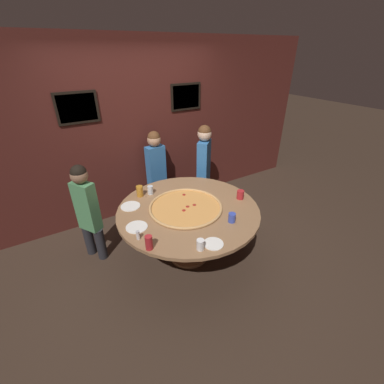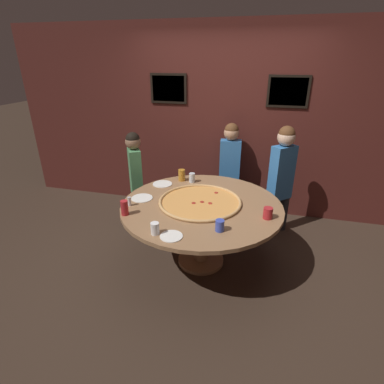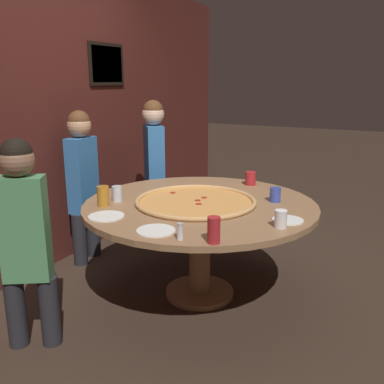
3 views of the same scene
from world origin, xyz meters
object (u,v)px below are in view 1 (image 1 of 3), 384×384
(drink_cup_near_right, at_px, (150,190))
(white_plate_left_side, at_px, (137,227))
(white_plate_near_front, at_px, (213,244))
(diner_side_left, at_px, (87,208))
(drink_cup_by_shaker, at_px, (240,195))
(drink_cup_far_right, at_px, (140,191))
(giant_pizza, at_px, (186,207))
(dining_table, at_px, (188,216))
(diner_far_left, at_px, (204,164))
(drink_cup_beside_pizza, at_px, (149,243))
(white_plate_right_side, at_px, (131,206))
(drink_cup_centre_back, at_px, (200,245))
(drink_cup_front_edge, at_px, (232,218))
(condiment_shaker, at_px, (138,235))
(diner_far_right, at_px, (156,168))

(drink_cup_near_right, xyz_separation_m, white_plate_left_side, (-0.42, -0.59, -0.05))
(white_plate_near_front, xyz_separation_m, diner_side_left, (-0.92, 1.32, -0.01))
(drink_cup_by_shaker, xyz_separation_m, drink_cup_far_right, (-1.06, 0.72, 0.01))
(giant_pizza, xyz_separation_m, drink_cup_by_shaker, (0.70, -0.17, 0.04))
(dining_table, xyz_separation_m, diner_far_left, (0.82, 0.90, 0.18))
(drink_cup_beside_pizza, xyz_separation_m, white_plate_near_front, (0.56, -0.27, -0.07))
(drink_cup_by_shaker, relative_size, white_plate_right_side, 0.48)
(drink_cup_centre_back, bearing_deg, drink_cup_by_shaker, 29.09)
(white_plate_right_side, bearing_deg, giant_pizza, -34.19)
(drink_cup_by_shaker, bearing_deg, white_plate_near_front, -146.21)
(giant_pizza, relative_size, drink_cup_far_right, 6.18)
(giant_pizza, distance_m, white_plate_left_side, 0.64)
(drink_cup_centre_back, bearing_deg, diner_side_left, 120.44)
(drink_cup_front_edge, relative_size, drink_cup_by_shaker, 0.94)
(white_plate_left_side, relative_size, white_plate_right_side, 0.99)
(drink_cup_beside_pizza, bearing_deg, drink_cup_far_right, 73.39)
(drink_cup_front_edge, height_order, condiment_shaker, drink_cup_front_edge)
(white_plate_right_side, bearing_deg, diner_far_right, 48.80)
(drink_cup_near_right, height_order, diner_far_left, diner_far_left)
(drink_cup_centre_back, xyz_separation_m, diner_far_left, (1.09, 1.57, 0.01))
(drink_cup_far_right, relative_size, drink_cup_near_right, 1.24)
(condiment_shaker, bearing_deg, drink_cup_beside_pizza, -78.36)
(drink_cup_near_right, relative_size, white_plate_left_side, 0.49)
(white_plate_near_front, height_order, condiment_shaker, condiment_shaker)
(white_plate_near_front, bearing_deg, drink_cup_beside_pizza, 154.68)
(drink_cup_by_shaker, height_order, white_plate_near_front, drink_cup_by_shaker)
(drink_cup_near_right, bearing_deg, drink_cup_by_shaker, -37.27)
(giant_pizza, height_order, drink_cup_far_right, drink_cup_far_right)
(diner_far_right, bearing_deg, drink_cup_front_edge, 88.48)
(giant_pizza, height_order, drink_cup_beside_pizza, drink_cup_beside_pizza)
(dining_table, bearing_deg, giant_pizza, 134.54)
(white_plate_right_side, xyz_separation_m, diner_side_left, (-0.46, 0.24, -0.01))
(white_plate_near_front, relative_size, diner_far_right, 0.15)
(giant_pizza, xyz_separation_m, white_plate_near_front, (-0.09, -0.70, -0.01))
(drink_cup_near_right, distance_m, diner_side_left, 0.80)
(diner_far_left, bearing_deg, white_plate_near_front, 16.94)
(white_plate_left_side, bearing_deg, dining_table, 2.72)
(drink_cup_by_shaker, bearing_deg, drink_cup_front_edge, -140.66)
(white_plate_near_front, height_order, white_plate_right_side, same)
(drink_cup_beside_pizza, bearing_deg, giant_pizza, 33.72)
(diner_side_left, bearing_deg, drink_cup_near_right, -127.51)
(drink_cup_centre_back, bearing_deg, diner_far_left, 55.33)
(drink_cup_beside_pizza, relative_size, white_plate_near_front, 0.75)
(dining_table, height_order, drink_cup_near_right, drink_cup_near_right)
(dining_table, relative_size, drink_cup_by_shaker, 15.07)
(diner_side_left, bearing_deg, condiment_shaker, 168.70)
(drink_cup_beside_pizza, relative_size, white_plate_left_side, 0.64)
(drink_cup_near_right, relative_size, white_plate_near_front, 0.58)
(condiment_shaker, distance_m, diner_far_left, 1.91)
(drink_cup_near_right, xyz_separation_m, condiment_shaker, (-0.47, -0.78, -0.01))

